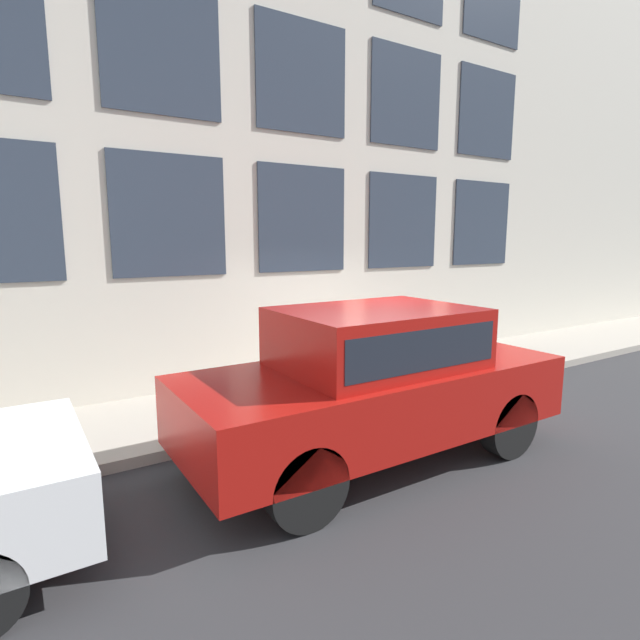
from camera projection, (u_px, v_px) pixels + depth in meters
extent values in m
plane|color=#2D2D30|center=(378.00, 412.00, 7.68)|extent=(80.00, 80.00, 0.00)
cube|color=#A8A093|center=(336.00, 389.00, 8.61)|extent=(2.26, 60.00, 0.14)
cube|color=beige|center=(298.00, 125.00, 8.94)|extent=(0.30, 40.00, 9.31)
cube|color=#2D3847|center=(482.00, 223.00, 11.62)|extent=(0.03, 1.79, 1.89)
cube|color=#2D3847|center=(403.00, 221.00, 10.34)|extent=(0.03, 1.79, 1.89)
cube|color=#2D3847|center=(303.00, 219.00, 9.07)|extent=(0.03, 1.79, 1.89)
cube|color=#2D3847|center=(170.00, 216.00, 7.80)|extent=(0.03, 1.79, 1.89)
cube|color=#2D3847|center=(487.00, 113.00, 11.23)|extent=(0.03, 1.79, 1.89)
cube|color=#2D3847|center=(407.00, 97.00, 9.95)|extent=(0.03, 1.79, 1.89)
cube|color=#2D3847|center=(302.00, 76.00, 8.68)|extent=(0.03, 1.79, 1.89)
cube|color=#2D3847|center=(162.00, 48.00, 7.40)|extent=(0.03, 1.79, 1.89)
cylinder|color=gold|center=(349.00, 397.00, 7.89)|extent=(0.37, 0.37, 0.04)
cylinder|color=gold|center=(349.00, 377.00, 7.83)|extent=(0.27, 0.27, 0.68)
sphere|color=#A4891E|center=(349.00, 356.00, 7.78)|extent=(0.28, 0.28, 0.28)
cylinder|color=black|center=(349.00, 351.00, 7.77)|extent=(0.09, 0.09, 0.11)
cylinder|color=gold|center=(358.00, 371.00, 7.92)|extent=(0.09, 0.10, 0.09)
cylinder|color=gold|center=(339.00, 374.00, 7.72)|extent=(0.09, 0.10, 0.09)
cylinder|color=#232328|center=(293.00, 383.00, 7.84)|extent=(0.08, 0.08, 0.51)
cylinder|color=#232328|center=(290.00, 381.00, 7.93)|extent=(0.08, 0.08, 0.51)
cube|color=#72288C|center=(291.00, 354.00, 7.81)|extent=(0.14, 0.10, 0.39)
cylinder|color=#72288C|center=(294.00, 355.00, 7.73)|extent=(0.06, 0.06, 0.37)
cylinder|color=#72288C|center=(288.00, 352.00, 7.89)|extent=(0.06, 0.06, 0.37)
sphere|color=tan|center=(291.00, 337.00, 7.77)|extent=(0.17, 0.17, 0.17)
cylinder|color=black|center=(306.00, 486.00, 4.55)|extent=(0.24, 0.81, 0.81)
cylinder|color=black|center=(236.00, 430.00, 5.90)|extent=(0.24, 0.81, 0.81)
cylinder|color=black|center=(509.00, 424.00, 6.07)|extent=(0.24, 0.81, 0.81)
cylinder|color=black|center=(416.00, 391.00, 7.42)|extent=(0.24, 0.81, 0.81)
cube|color=#A5140F|center=(375.00, 397.00, 5.92)|extent=(1.86, 4.63, 0.76)
cube|color=#A5140F|center=(376.00, 337.00, 5.81)|extent=(1.64, 2.22, 0.68)
cube|color=#1E232D|center=(376.00, 337.00, 5.81)|extent=(1.65, 2.04, 0.44)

